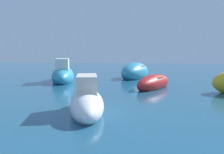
# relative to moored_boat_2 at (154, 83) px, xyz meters

# --- Properties ---
(moored_boat_2) EXTENTS (2.55, 3.77, 0.99)m
(moored_boat_2) POSITION_rel_moored_boat_2_xyz_m (0.00, 0.00, 0.00)
(moored_boat_2) COLOR #B21E1E
(moored_boat_2) RESTS_ON ground
(moored_boat_3) EXTENTS (1.84, 3.51, 1.49)m
(moored_boat_3) POSITION_rel_moored_boat_2_xyz_m (-2.42, -6.13, 0.10)
(moored_boat_3) COLOR white
(moored_boat_3) RESTS_ON ground
(moored_boat_5) EXTENTS (2.57, 4.69, 1.89)m
(moored_boat_5) POSITION_rel_moored_boat_2_xyz_m (-6.13, 2.29, 0.18)
(moored_boat_5) COLOR teal
(moored_boat_5) RESTS_ON ground
(moored_boat_6) EXTENTS (2.82, 4.53, 1.57)m
(moored_boat_6) POSITION_rel_moored_boat_2_xyz_m (-1.27, 5.33, 0.16)
(moored_boat_6) COLOR teal
(moored_boat_6) RESTS_ON ground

